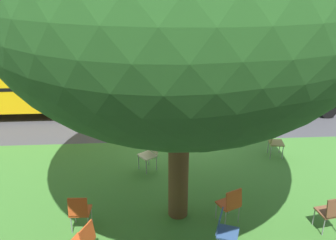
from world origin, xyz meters
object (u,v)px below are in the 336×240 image
at_px(chair_0, 230,203).
at_px(chair_6, 274,140).
at_px(school_bus, 2,67).
at_px(chair_5, 80,210).
at_px(chair_4, 224,229).
at_px(chair_2, 331,211).
at_px(chair_3, 149,152).
at_px(parked_car, 285,89).
at_px(chair_1, 83,240).

bearing_deg(chair_0, chair_6, -123.87).
relative_size(chair_6, school_bus, 0.08).
distance_m(chair_0, chair_5, 3.20).
bearing_deg(chair_6, chair_5, 29.67).
bearing_deg(chair_6, chair_4, 58.89).
height_order(chair_0, school_bus, school_bus).
xyz_separation_m(chair_2, chair_3, (3.73, -2.78, 0.00)).
bearing_deg(chair_0, parked_car, -118.73).
bearing_deg(chair_4, chair_6, -121.11).
bearing_deg(chair_4, chair_2, -169.97).
bearing_deg(parked_car, chair_1, 48.66).
bearing_deg(parked_car, chair_2, 77.56).
bearing_deg(parked_car, chair_5, 43.98).
xyz_separation_m(chair_6, parked_car, (-1.61, -3.58, 0.32)).
xyz_separation_m(chair_3, school_bus, (5.29, -4.54, 1.24)).
bearing_deg(chair_5, chair_3, -121.65).
height_order(chair_4, parked_car, parked_car).
relative_size(chair_0, parked_car, 0.24).
height_order(chair_3, school_bus, school_bus).
height_order(chair_0, chair_6, same).
relative_size(chair_5, parked_car, 0.24).
bearing_deg(chair_1, chair_4, -176.92).
relative_size(chair_0, chair_1, 1.00).
bearing_deg(chair_0, chair_3, -54.35).
distance_m(chair_0, chair_4, 0.87).
height_order(chair_0, parked_car, parked_car).
relative_size(chair_6, parked_car, 0.24).
distance_m(chair_0, school_bus, 9.91).
height_order(chair_1, chair_4, same).
xyz_separation_m(chair_3, chair_5, (1.49, 2.43, 0.00)).
distance_m(chair_0, parked_car, 7.36).
bearing_deg(chair_2, chair_5, -3.86).
height_order(parked_car, school_bus, school_bus).
xyz_separation_m(chair_2, parked_car, (-1.51, -6.85, 0.32)).
bearing_deg(chair_0, school_bus, -44.65).
distance_m(chair_5, chair_6, 5.90).
height_order(chair_3, chair_4, same).
bearing_deg(chair_0, chair_4, 69.92).
bearing_deg(chair_6, chair_1, 37.95).
distance_m(chair_5, school_bus, 8.03).
bearing_deg(school_bus, chair_6, 155.61).
xyz_separation_m(chair_1, parked_car, (-6.52, -7.41, 0.32)).
relative_size(chair_0, school_bus, 0.08).
bearing_deg(chair_0, chair_2, 168.73).
xyz_separation_m(parked_car, school_bus, (10.53, -0.46, 0.92)).
xyz_separation_m(chair_1, chair_3, (-1.28, -3.33, 0.00)).
xyz_separation_m(chair_0, chair_6, (-1.92, -2.87, 0.00)).
bearing_deg(parked_car, chair_3, 37.87).
distance_m(chair_2, chair_6, 3.27).
relative_size(chair_0, chair_5, 1.00).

